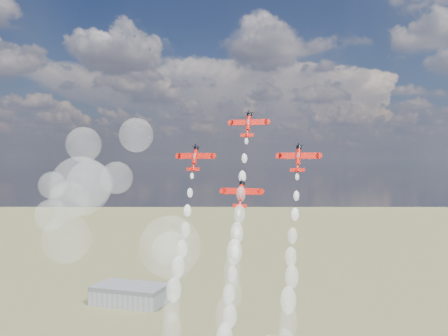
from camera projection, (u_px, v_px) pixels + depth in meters
hangar at (130, 294)px, 332.86m from camera, size 50.00×28.00×13.00m
plane_lead at (248, 124)px, 133.20m from camera, size 10.65×4.89×7.25m
plane_left at (195, 158)px, 134.16m from camera, size 10.65×4.89×7.25m
plane_right at (298, 158)px, 125.31m from camera, size 10.65×4.89×7.25m
plane_slot at (241, 194)px, 126.26m from camera, size 10.65×4.89×7.25m
smoke_trail_lead at (232, 275)px, 118.94m from camera, size 5.80×20.69×46.17m
smoke_trail_left at (173, 312)px, 120.03m from camera, size 5.38×19.88×46.76m
smoke_trail_right at (287, 325)px, 110.99m from camera, size 5.29×20.44×46.32m
drifted_smoke_cloud at (106, 209)px, 161.12m from camera, size 67.94×33.69×53.50m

